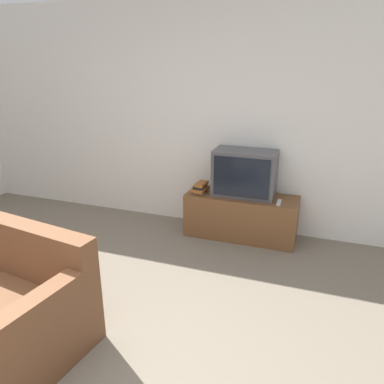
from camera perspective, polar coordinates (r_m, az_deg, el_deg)
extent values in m
cube|color=white|center=(4.49, -0.36, 11.28)|extent=(9.00, 0.06, 2.60)
cube|color=brown|center=(4.35, 7.47, -3.66)|extent=(1.26, 0.44, 0.50)
cube|color=#4C4C51|center=(4.21, 8.03, 2.89)|extent=(0.69, 0.36, 0.52)
cube|color=black|center=(4.03, 7.49, 2.16)|extent=(0.61, 0.01, 0.44)
cube|color=brown|center=(2.69, -21.19, -19.80)|extent=(0.27, 0.91, 0.64)
cube|color=silver|center=(4.32, 1.30, 0.14)|extent=(0.11, 0.16, 0.03)
cube|color=#995623|center=(4.29, 1.16, 0.45)|extent=(0.17, 0.22, 0.03)
cube|color=black|center=(4.30, 1.26, 0.91)|extent=(0.12, 0.21, 0.03)
cube|color=#995623|center=(4.28, 1.45, 1.26)|extent=(0.12, 0.20, 0.03)
cube|color=#B7B7B7|center=(4.09, 13.11, -1.59)|extent=(0.04, 0.15, 0.02)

